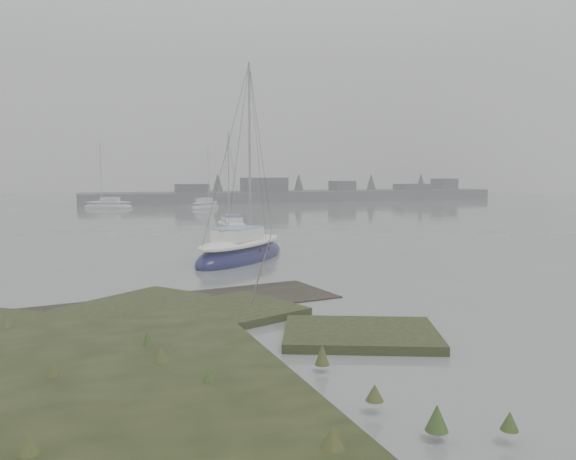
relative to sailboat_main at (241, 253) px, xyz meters
The scene contains 6 objects.
ground 18.07m from the sailboat_main, 94.73° to the left, with size 160.00×160.00×0.00m, color slate.
far_shoreline 55.98m from the sailboat_main, 63.07° to the left, with size 60.00×8.00×4.15m.
sailboat_main is the anchor object (origin of this frame).
sailboat_white 11.80m from the sailboat_main, 75.86° to the left, with size 2.02×5.11×7.06m.
sailboat_far_b 38.09m from the sailboat_main, 78.69° to the left, with size 4.91×5.03×7.47m.
sailboat_far_c 42.03m from the sailboat_main, 93.39° to the left, with size 5.79×4.09×7.84m.
Camera 1 is at (-5.79, -11.59, 3.78)m, focal length 35.00 mm.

